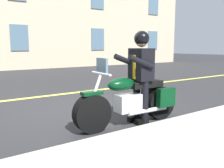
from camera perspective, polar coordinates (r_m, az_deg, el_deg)
ground_plane at (r=5.77m, az=-7.49°, el=-5.98°), size 80.00×80.00×0.00m
lane_center_stripe at (r=7.55m, az=-14.58°, el=-2.65°), size 60.00×0.16×0.01m
motorcycle_main at (r=4.61m, az=4.69°, el=-3.86°), size 2.22×0.64×1.26m
rider_main at (r=4.64m, az=6.62°, el=3.49°), size 0.63×0.56×1.74m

